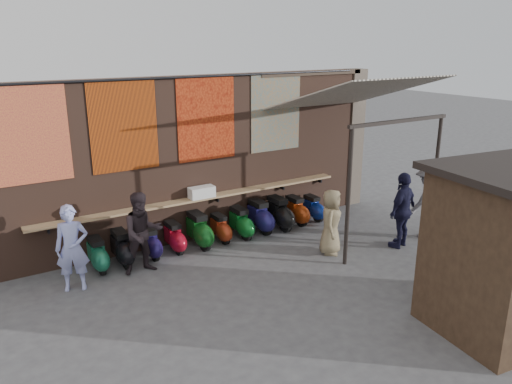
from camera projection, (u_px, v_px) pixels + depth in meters
ground at (251, 276)px, 10.56m from camera, size 70.00×70.00×0.00m
brick_wall at (192, 159)px, 12.16m from camera, size 10.00×0.40×4.00m
pier_right at (352, 138)px, 14.81m from camera, size 0.50×0.50×4.00m
eating_counter at (200, 198)px, 12.12m from camera, size 8.00×0.32×0.05m
shelf_box at (202, 192)px, 12.07m from camera, size 0.63×0.29×0.27m
tapestry_redgold at (30, 134)px, 9.85m from camera, size 1.50×0.02×2.00m
tapestry_sun at (124, 126)px, 10.82m from camera, size 1.50×0.02×2.00m
tapestry_orange at (206, 119)px, 11.84m from camera, size 1.50×0.02×2.00m
tapestry_multi at (276, 112)px, 12.86m from camera, size 1.50×0.02×2.00m
hang_rail at (194, 77)px, 11.39m from camera, size 9.50×0.06×0.06m
scooter_stool_0 at (98, 255)px, 10.71m from camera, size 0.34×0.76×0.72m
scooter_stool_1 at (122, 248)px, 10.99m from camera, size 0.37×0.81×0.77m
scooter_stool_2 at (151, 243)px, 11.36m from camera, size 0.33×0.74×0.70m
scooter_stool_3 at (174, 238)px, 11.68m from camera, size 0.34×0.74×0.71m
scooter_stool_4 at (199, 231)px, 11.92m from camera, size 0.40×0.88×0.84m
scooter_stool_5 at (220, 229)px, 12.28m from camera, size 0.32×0.71×0.68m
scooter_stool_6 at (241, 223)px, 12.53m from camera, size 0.36×0.80×0.76m
scooter_stool_7 at (260, 217)px, 12.87m from camera, size 0.39×0.87×0.83m
scooter_stool_8 at (279, 213)px, 13.10m from camera, size 0.40×0.89×0.84m
scooter_stool_9 at (296, 211)px, 13.44m from camera, size 0.36×0.79×0.75m
scooter_stool_10 at (313, 208)px, 13.76m from camera, size 0.32×0.71×0.68m
diner_left at (72, 248)px, 9.78m from camera, size 0.74×0.59×1.76m
diner_right at (143, 233)px, 10.51m from camera, size 0.90×0.72×1.78m
shopper_navy at (402, 210)px, 11.82m from camera, size 1.16×0.72×1.85m
shopper_grey at (428, 202)px, 12.41m from camera, size 1.23×0.73×1.87m
shopper_tan at (331, 222)px, 11.49m from camera, size 0.88×0.88×1.55m
stall_sign at (474, 202)px, 9.02m from camera, size 1.19×0.20×0.50m
stall_shelf at (467, 252)px, 9.31m from camera, size 2.09×0.38×0.06m
awning_canvas at (354, 93)px, 12.03m from camera, size 3.20×3.28×0.97m
awning_ledger at (313, 73)px, 13.20m from camera, size 3.30×0.08×0.12m
awning_header at (400, 121)px, 10.96m from camera, size 3.00×0.08×0.08m
awning_post_left at (348, 198)px, 10.69m from camera, size 0.09×0.09×3.10m
awning_post_right at (435, 179)px, 12.12m from camera, size 0.09×0.09×3.10m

